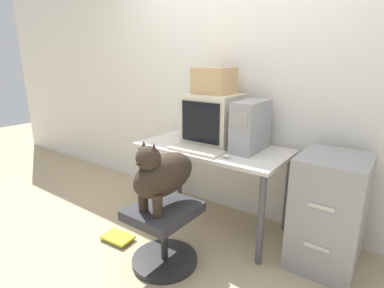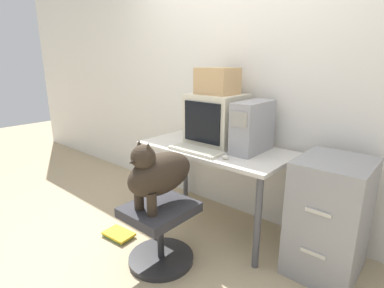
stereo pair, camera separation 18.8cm
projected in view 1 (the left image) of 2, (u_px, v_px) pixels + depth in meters
The scene contains 12 objects.
ground_plane at pixel (190, 239), 2.54m from camera, with size 12.00×12.00×0.00m, color tan.
wall_back at pixel (237, 78), 2.76m from camera, with size 8.00×0.05×2.60m.
desk at pixel (212, 157), 2.62m from camera, with size 1.29×0.66×0.74m.
crt_monitor at pixel (213, 119), 2.66m from camera, with size 0.45×0.42×0.44m.
pc_tower at pixel (251, 126), 2.44m from camera, with size 0.18×0.42×0.41m.
keyboard at pixel (195, 150), 2.44m from camera, with size 0.46×0.18×0.03m.
computer_mouse at pixel (227, 156), 2.28m from camera, with size 0.06×0.05×0.03m.
office_chair at pixel (164, 231), 2.18m from camera, with size 0.49×0.49×0.46m.
dog at pixel (162, 173), 2.06m from camera, with size 0.24×0.55×0.50m.
filing_cabinet at pixel (329, 211), 2.15m from camera, with size 0.45×0.53×0.83m.
cardboard_box at pixel (214, 81), 2.58m from camera, with size 0.32×0.27×0.22m.
book_stack_floor at pixel (117, 238), 2.52m from camera, with size 0.27×0.19×0.04m.
Camera 1 is at (1.33, -1.79, 1.47)m, focal length 28.00 mm.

